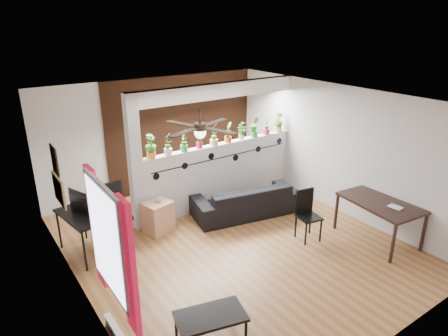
% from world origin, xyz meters
% --- Properties ---
extents(room_shell, '(6.30, 7.10, 2.90)m').
position_xyz_m(room_shell, '(0.00, 0.00, 1.30)').
color(room_shell, brown).
rests_on(room_shell, ground).
extents(partition_wall, '(3.60, 0.18, 1.35)m').
position_xyz_m(partition_wall, '(0.80, 1.50, 0.68)').
color(partition_wall, '#BCBCC1').
rests_on(partition_wall, ground).
extents(ceiling_header, '(3.60, 0.18, 0.30)m').
position_xyz_m(ceiling_header, '(0.80, 1.50, 2.45)').
color(ceiling_header, silver).
rests_on(ceiling_header, room_shell).
extents(pier_column, '(0.22, 0.20, 2.60)m').
position_xyz_m(pier_column, '(-1.11, 1.50, 1.30)').
color(pier_column, '#BCBCC1').
rests_on(pier_column, ground).
extents(brick_panel, '(3.90, 0.05, 2.60)m').
position_xyz_m(brick_panel, '(0.80, 2.97, 1.30)').
color(brick_panel, brown).
rests_on(brick_panel, ground).
extents(vine_decal, '(3.31, 0.01, 0.30)m').
position_xyz_m(vine_decal, '(0.80, 1.40, 1.08)').
color(vine_decal, black).
rests_on(vine_decal, partition_wall).
extents(window_assembly, '(0.09, 1.30, 1.55)m').
position_xyz_m(window_assembly, '(-2.56, -1.20, 1.51)').
color(window_assembly, white).
rests_on(window_assembly, room_shell).
extents(corkboard, '(0.03, 0.60, 0.45)m').
position_xyz_m(corkboard, '(-2.58, 0.95, 1.35)').
color(corkboard, olive).
rests_on(corkboard, room_shell).
extents(framed_art, '(0.03, 0.34, 0.44)m').
position_xyz_m(framed_art, '(-2.58, 0.90, 1.85)').
color(framed_art, '#8C7259').
rests_on(framed_art, room_shell).
extents(ceiling_fan, '(1.19, 1.19, 0.43)m').
position_xyz_m(ceiling_fan, '(-0.80, -0.30, 2.31)').
color(ceiling_fan, black).
rests_on(ceiling_fan, room_shell).
extents(potted_plant_0, '(0.30, 0.28, 0.46)m').
position_xyz_m(potted_plant_0, '(-0.78, 1.50, 1.59)').
color(potted_plant_0, orange).
rests_on(potted_plant_0, partition_wall).
extents(potted_plant_1, '(0.28, 0.28, 0.43)m').
position_xyz_m(potted_plant_1, '(-0.43, 1.50, 1.58)').
color(potted_plant_1, silver).
rests_on(potted_plant_1, partition_wall).
extents(potted_plant_2, '(0.24, 0.27, 0.43)m').
position_xyz_m(potted_plant_2, '(-0.08, 1.50, 1.58)').
color(potted_plant_2, '#398E33').
rests_on(potted_plant_2, partition_wall).
extents(potted_plant_3, '(0.23, 0.21, 0.37)m').
position_xyz_m(potted_plant_3, '(0.27, 1.50, 1.55)').
color(potted_plant_3, '#AD1B3C').
rests_on(potted_plant_3, partition_wall).
extents(potted_plant_4, '(0.31, 0.30, 0.46)m').
position_xyz_m(potted_plant_4, '(0.62, 1.50, 1.59)').
color(potted_plant_4, gold).
rests_on(potted_plant_4, partition_wall).
extents(potted_plant_5, '(0.28, 0.27, 0.43)m').
position_xyz_m(potted_plant_5, '(0.98, 1.50, 1.58)').
color(potted_plant_5, '#DF4E1A').
rests_on(potted_plant_5, partition_wall).
extents(potted_plant_6, '(0.14, 0.17, 0.36)m').
position_xyz_m(potted_plant_6, '(1.33, 1.50, 1.54)').
color(potted_plant_6, silver).
rests_on(potted_plant_6, partition_wall).
extents(potted_plant_7, '(0.28, 0.25, 0.45)m').
position_xyz_m(potted_plant_7, '(1.68, 1.50, 1.59)').
color(potted_plant_7, '#2E8032').
rests_on(potted_plant_7, partition_wall).
extents(potted_plant_8, '(0.26, 0.27, 0.42)m').
position_xyz_m(potted_plant_8, '(2.03, 1.50, 1.57)').
color(potted_plant_8, '#CB2049').
rests_on(potted_plant_8, partition_wall).
extents(potted_plant_9, '(0.29, 0.26, 0.45)m').
position_xyz_m(potted_plant_9, '(2.38, 1.50, 1.59)').
color(potted_plant_9, '#CFC849').
rests_on(potted_plant_9, partition_wall).
extents(sofa, '(2.21, 1.22, 0.61)m').
position_xyz_m(sofa, '(0.92, 0.78, 0.31)').
color(sofa, black).
rests_on(sofa, ground).
extents(cube_shelf, '(0.57, 0.53, 0.59)m').
position_xyz_m(cube_shelf, '(-0.88, 1.16, 0.30)').
color(cube_shelf, tan).
rests_on(cube_shelf, ground).
extents(cup, '(0.13, 0.13, 0.10)m').
position_xyz_m(cup, '(-0.83, 1.16, 0.64)').
color(cup, gray).
rests_on(cup, cube_shelf).
extents(computer_desk, '(0.70, 1.11, 0.75)m').
position_xyz_m(computer_desk, '(-2.25, 1.16, 0.68)').
color(computer_desk, black).
rests_on(computer_desk, ground).
extents(monitor, '(0.33, 0.17, 0.19)m').
position_xyz_m(monitor, '(-2.25, 1.31, 0.84)').
color(monitor, black).
rests_on(monitor, computer_desk).
extents(office_chair, '(0.57, 0.57, 1.09)m').
position_xyz_m(office_chair, '(-1.68, 1.20, 0.48)').
color(office_chair, black).
rests_on(office_chair, ground).
extents(dining_table, '(0.99, 1.47, 0.76)m').
position_xyz_m(dining_table, '(2.25, -1.39, 0.68)').
color(dining_table, black).
rests_on(dining_table, ground).
extents(book, '(0.18, 0.23, 0.02)m').
position_xyz_m(book, '(2.15, -1.69, 0.77)').
color(book, gray).
rests_on(book, dining_table).
extents(folding_chair, '(0.44, 0.44, 0.94)m').
position_xyz_m(folding_chair, '(1.23, -0.60, 0.55)').
color(folding_chair, black).
rests_on(folding_chair, ground).
extents(coffee_table, '(0.95, 0.68, 0.40)m').
position_xyz_m(coffee_table, '(-1.58, -1.73, 0.36)').
color(coffee_table, black).
rests_on(coffee_table, ground).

